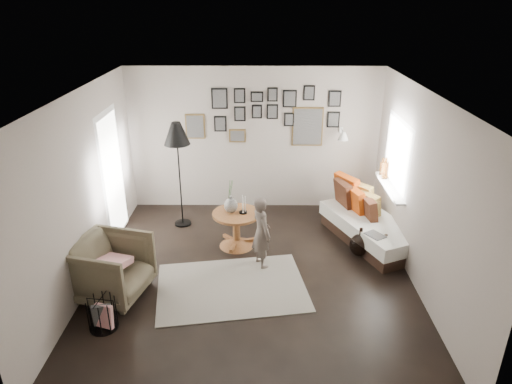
{
  "coord_description": "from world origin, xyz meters",
  "views": [
    {
      "loc": [
        0.1,
        -5.51,
        3.72
      ],
      "look_at": [
        0.05,
        0.5,
        1.1
      ],
      "focal_mm": 32.0,
      "sensor_mm": 36.0,
      "label": 1
    }
  ],
  "objects_px": {
    "armchair": "(111,268)",
    "magazine_basket": "(102,314)",
    "daybed": "(368,223)",
    "vase": "(231,203)",
    "demijohn_large": "(360,245)",
    "floor_lamp": "(177,137)",
    "demijohn_small": "(384,250)",
    "pedestal_table": "(236,231)",
    "child": "(261,232)"
  },
  "relations": [
    {
      "from": "floor_lamp",
      "to": "vase",
      "type": "bearing_deg",
      "value": -38.47
    },
    {
      "from": "armchair",
      "to": "magazine_basket",
      "type": "relative_size",
      "value": 2.2
    },
    {
      "from": "daybed",
      "to": "magazine_basket",
      "type": "bearing_deg",
      "value": -172.21
    },
    {
      "from": "vase",
      "to": "floor_lamp",
      "type": "height_order",
      "value": "floor_lamp"
    },
    {
      "from": "magazine_basket",
      "to": "child",
      "type": "distance_m",
      "value": 2.4
    },
    {
      "from": "armchair",
      "to": "demijohn_small",
      "type": "xyz_separation_m",
      "value": [
        3.84,
        0.91,
        -0.25
      ]
    },
    {
      "from": "daybed",
      "to": "armchair",
      "type": "height_order",
      "value": "daybed"
    },
    {
      "from": "daybed",
      "to": "child",
      "type": "height_order",
      "value": "child"
    },
    {
      "from": "floor_lamp",
      "to": "demijohn_small",
      "type": "xyz_separation_m",
      "value": [
        3.24,
        -1.13,
        -1.42
      ]
    },
    {
      "from": "vase",
      "to": "demijohn_large",
      "type": "distance_m",
      "value": 2.09
    },
    {
      "from": "armchair",
      "to": "floor_lamp",
      "type": "xyz_separation_m",
      "value": [
        0.6,
        2.05,
        1.17
      ]
    },
    {
      "from": "daybed",
      "to": "demijohn_small",
      "type": "height_order",
      "value": "daybed"
    },
    {
      "from": "armchair",
      "to": "floor_lamp",
      "type": "distance_m",
      "value": 2.43
    },
    {
      "from": "daybed",
      "to": "demijohn_large",
      "type": "xyz_separation_m",
      "value": [
        -0.24,
        -0.51,
        -0.11
      ]
    },
    {
      "from": "floor_lamp",
      "to": "demijohn_large",
      "type": "distance_m",
      "value": 3.37
    },
    {
      "from": "magazine_basket",
      "to": "demijohn_small",
      "type": "distance_m",
      "value": 4.09
    },
    {
      "from": "vase",
      "to": "demijohn_large",
      "type": "height_order",
      "value": "vase"
    },
    {
      "from": "pedestal_table",
      "to": "armchair",
      "type": "relative_size",
      "value": 0.83
    },
    {
      "from": "magazine_basket",
      "to": "daybed",
      "type": "bearing_deg",
      "value": 31.17
    },
    {
      "from": "pedestal_table",
      "to": "demijohn_large",
      "type": "height_order",
      "value": "pedestal_table"
    },
    {
      "from": "child",
      "to": "demijohn_large",
      "type": "bearing_deg",
      "value": -105.02
    },
    {
      "from": "armchair",
      "to": "magazine_basket",
      "type": "xyz_separation_m",
      "value": [
        0.07,
        -0.67,
        -0.21
      ]
    },
    {
      "from": "demijohn_small",
      "to": "vase",
      "type": "bearing_deg",
      "value": 169.89
    },
    {
      "from": "daybed",
      "to": "vase",
      "type": "bearing_deg",
      "value": 162.08
    },
    {
      "from": "demijohn_small",
      "to": "magazine_basket",
      "type": "bearing_deg",
      "value": -157.23
    },
    {
      "from": "floor_lamp",
      "to": "demijohn_large",
      "type": "height_order",
      "value": "floor_lamp"
    },
    {
      "from": "pedestal_table",
      "to": "floor_lamp",
      "type": "relative_size",
      "value": 0.41
    },
    {
      "from": "demijohn_large",
      "to": "magazine_basket",
      "type": "bearing_deg",
      "value": -153.54
    },
    {
      "from": "pedestal_table",
      "to": "demijohn_large",
      "type": "xyz_separation_m",
      "value": [
        1.91,
        -0.28,
        -0.09
      ]
    },
    {
      "from": "floor_lamp",
      "to": "daybed",
      "type": "bearing_deg",
      "value": -9.17
    },
    {
      "from": "vase",
      "to": "demijohn_large",
      "type": "xyz_separation_m",
      "value": [
        1.99,
        -0.3,
        -0.57
      ]
    },
    {
      "from": "daybed",
      "to": "demijohn_large",
      "type": "height_order",
      "value": "daybed"
    },
    {
      "from": "floor_lamp",
      "to": "magazine_basket",
      "type": "xyz_separation_m",
      "value": [
        -0.53,
        -2.72,
        -1.38
      ]
    },
    {
      "from": "daybed",
      "to": "magazine_basket",
      "type": "xyz_separation_m",
      "value": [
        -3.66,
        -2.21,
        -0.09
      ]
    },
    {
      "from": "demijohn_small",
      "to": "child",
      "type": "distance_m",
      "value": 1.91
    },
    {
      "from": "armchair",
      "to": "vase",
      "type": "bearing_deg",
      "value": -34.04
    },
    {
      "from": "child",
      "to": "floor_lamp",
      "type": "bearing_deg",
      "value": 20.42
    },
    {
      "from": "daybed",
      "to": "demijohn_small",
      "type": "bearing_deg",
      "value": -103.06
    },
    {
      "from": "pedestal_table",
      "to": "demijohn_large",
      "type": "bearing_deg",
      "value": -8.26
    },
    {
      "from": "pedestal_table",
      "to": "daybed",
      "type": "relative_size",
      "value": 0.37
    },
    {
      "from": "daybed",
      "to": "floor_lamp",
      "type": "xyz_separation_m",
      "value": [
        -3.12,
        0.5,
        1.29
      ]
    },
    {
      "from": "pedestal_table",
      "to": "magazine_basket",
      "type": "height_order",
      "value": "pedestal_table"
    },
    {
      "from": "daybed",
      "to": "armchair",
      "type": "distance_m",
      "value": 4.03
    },
    {
      "from": "vase",
      "to": "demijohn_small",
      "type": "bearing_deg",
      "value": -10.11
    },
    {
      "from": "armchair",
      "to": "demijohn_large",
      "type": "distance_m",
      "value": 3.65
    },
    {
      "from": "daybed",
      "to": "armchair",
      "type": "bearing_deg",
      "value": 179.13
    },
    {
      "from": "vase",
      "to": "pedestal_table",
      "type": "bearing_deg",
      "value": -14.04
    },
    {
      "from": "daybed",
      "to": "demijohn_small",
      "type": "relative_size",
      "value": 4.68
    },
    {
      "from": "demijohn_small",
      "to": "armchair",
      "type": "bearing_deg",
      "value": -166.6
    },
    {
      "from": "vase",
      "to": "armchair",
      "type": "height_order",
      "value": "vase"
    }
  ]
}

